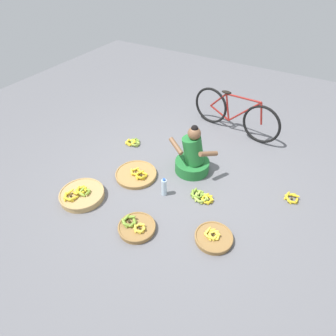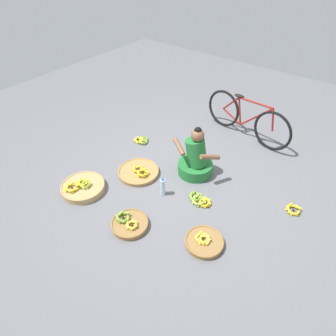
{
  "view_description": "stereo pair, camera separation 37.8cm",
  "coord_description": "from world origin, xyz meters",
  "px_view_note": "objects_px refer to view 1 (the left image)",
  "views": [
    {
      "loc": [
        1.53,
        -2.82,
        2.9
      ],
      "look_at": [
        0.0,
        -0.2,
        0.35
      ],
      "focal_mm": 30.86,
      "sensor_mm": 36.0,
      "label": 1
    },
    {
      "loc": [
        1.84,
        -2.61,
        2.9
      ],
      "look_at": [
        0.0,
        -0.2,
        0.35
      ],
      "focal_mm": 30.86,
      "sensor_mm": 36.0,
      "label": 2
    }
  ],
  "objects_px": {
    "loose_bananas_back_center": "(133,142)",
    "loose_bananas_back_right": "(291,198)",
    "banana_basket_mid_right": "(82,195)",
    "vendor_woman_front": "(193,157)",
    "banana_basket_front_center": "(136,174)",
    "water_bottle": "(164,187)",
    "loose_bananas_front_left": "(202,197)",
    "banana_basket_back_left": "(214,237)",
    "banana_basket_near_vendor": "(137,227)",
    "bicycle_leaning": "(235,114)"
  },
  "relations": [
    {
      "from": "loose_bananas_back_center",
      "to": "loose_bananas_back_right",
      "type": "height_order",
      "value": "loose_bananas_back_right"
    },
    {
      "from": "banana_basket_mid_right",
      "to": "loose_bananas_back_right",
      "type": "bearing_deg",
      "value": 29.55
    },
    {
      "from": "banana_basket_mid_right",
      "to": "vendor_woman_front",
      "type": "bearing_deg",
      "value": 50.84
    },
    {
      "from": "loose_bananas_back_right",
      "to": "banana_basket_front_center",
      "type": "bearing_deg",
      "value": -162.32
    },
    {
      "from": "loose_bananas_back_center",
      "to": "water_bottle",
      "type": "xyz_separation_m",
      "value": [
        1.09,
        -0.78,
        0.11
      ]
    },
    {
      "from": "loose_bananas_front_left",
      "to": "banana_basket_back_left",
      "type": "bearing_deg",
      "value": -52.86
    },
    {
      "from": "banana_basket_near_vendor",
      "to": "loose_bananas_back_center",
      "type": "height_order",
      "value": "banana_basket_near_vendor"
    },
    {
      "from": "banana_basket_front_center",
      "to": "loose_bananas_back_center",
      "type": "height_order",
      "value": "banana_basket_front_center"
    },
    {
      "from": "banana_basket_front_center",
      "to": "banana_basket_near_vendor",
      "type": "bearing_deg",
      "value": -54.67
    },
    {
      "from": "banana_basket_back_left",
      "to": "banana_basket_mid_right",
      "type": "xyz_separation_m",
      "value": [
        -1.86,
        -0.27,
        0.01
      ]
    },
    {
      "from": "loose_bananas_back_center",
      "to": "loose_bananas_front_left",
      "type": "bearing_deg",
      "value": -20.57
    },
    {
      "from": "banana_basket_front_center",
      "to": "vendor_woman_front",
      "type": "bearing_deg",
      "value": 39.32
    },
    {
      "from": "banana_basket_back_left",
      "to": "loose_bananas_front_left",
      "type": "xyz_separation_m",
      "value": [
        -0.42,
        0.55,
        -0.01
      ]
    },
    {
      "from": "water_bottle",
      "to": "vendor_woman_front",
      "type": "bearing_deg",
      "value": 81.24
    },
    {
      "from": "vendor_woman_front",
      "to": "loose_bananas_back_center",
      "type": "distance_m",
      "value": 1.22
    },
    {
      "from": "banana_basket_mid_right",
      "to": "water_bottle",
      "type": "height_order",
      "value": "water_bottle"
    },
    {
      "from": "loose_bananas_back_center",
      "to": "banana_basket_front_center",
      "type": "bearing_deg",
      "value": -51.32
    },
    {
      "from": "banana_basket_near_vendor",
      "to": "loose_bananas_back_right",
      "type": "xyz_separation_m",
      "value": [
        1.55,
        1.5,
        -0.01
      ]
    },
    {
      "from": "banana_basket_mid_right",
      "to": "loose_bananas_back_center",
      "type": "xyz_separation_m",
      "value": [
        -0.14,
        1.41,
        -0.03
      ]
    },
    {
      "from": "bicycle_leaning",
      "to": "banana_basket_near_vendor",
      "type": "xyz_separation_m",
      "value": [
        -0.22,
        -2.74,
        -0.31
      ]
    },
    {
      "from": "vendor_woman_front",
      "to": "water_bottle",
      "type": "distance_m",
      "value": 0.68
    },
    {
      "from": "banana_basket_near_vendor",
      "to": "loose_bananas_front_left",
      "type": "bearing_deg",
      "value": 62.3
    },
    {
      "from": "bicycle_leaning",
      "to": "banana_basket_front_center",
      "type": "relative_size",
      "value": 2.7
    },
    {
      "from": "banana_basket_back_left",
      "to": "loose_bananas_back_center",
      "type": "height_order",
      "value": "banana_basket_back_left"
    },
    {
      "from": "banana_basket_mid_right",
      "to": "banana_basket_front_center",
      "type": "relative_size",
      "value": 0.99
    },
    {
      "from": "banana_basket_mid_right",
      "to": "loose_bananas_back_center",
      "type": "distance_m",
      "value": 1.42
    },
    {
      "from": "banana_basket_front_center",
      "to": "water_bottle",
      "type": "distance_m",
      "value": 0.58
    },
    {
      "from": "loose_bananas_back_right",
      "to": "water_bottle",
      "type": "xyz_separation_m",
      "value": [
        -1.57,
        -0.8,
        0.1
      ]
    },
    {
      "from": "banana_basket_mid_right",
      "to": "water_bottle",
      "type": "relative_size",
      "value": 2.13
    },
    {
      "from": "bicycle_leaning",
      "to": "banana_basket_back_left",
      "type": "bearing_deg",
      "value": -74.38
    },
    {
      "from": "loose_bananas_back_right",
      "to": "loose_bananas_back_center",
      "type": "bearing_deg",
      "value": -179.73
    },
    {
      "from": "vendor_woman_front",
      "to": "loose_bananas_front_left",
      "type": "height_order",
      "value": "vendor_woman_front"
    },
    {
      "from": "banana_basket_back_left",
      "to": "banana_basket_mid_right",
      "type": "relative_size",
      "value": 0.75
    },
    {
      "from": "loose_bananas_back_center",
      "to": "loose_bananas_front_left",
      "type": "xyz_separation_m",
      "value": [
        1.58,
        -0.59,
        0.0
      ]
    },
    {
      "from": "vendor_woman_front",
      "to": "banana_basket_back_left",
      "type": "bearing_deg",
      "value": -51.74
    },
    {
      "from": "bicycle_leaning",
      "to": "loose_bananas_back_center",
      "type": "xyz_separation_m",
      "value": [
        -1.33,
        -1.26,
        -0.33
      ]
    },
    {
      "from": "banana_basket_back_left",
      "to": "water_bottle",
      "type": "height_order",
      "value": "water_bottle"
    },
    {
      "from": "banana_basket_back_left",
      "to": "banana_basket_front_center",
      "type": "xyz_separation_m",
      "value": [
        -1.47,
        0.48,
        -0.01
      ]
    },
    {
      "from": "banana_basket_near_vendor",
      "to": "banana_basket_mid_right",
      "type": "xyz_separation_m",
      "value": [
        -0.97,
        0.07,
        0.01
      ]
    },
    {
      "from": "banana_basket_front_center",
      "to": "loose_bananas_back_center",
      "type": "relative_size",
      "value": 2.19
    },
    {
      "from": "vendor_woman_front",
      "to": "loose_bananas_back_right",
      "type": "relative_size",
      "value": 3.53
    },
    {
      "from": "loose_bananas_back_center",
      "to": "vendor_woman_front",
      "type": "bearing_deg",
      "value": -5.91
    },
    {
      "from": "banana_basket_back_left",
      "to": "loose_bananas_back_right",
      "type": "bearing_deg",
      "value": 60.32
    },
    {
      "from": "banana_basket_back_left",
      "to": "banana_basket_near_vendor",
      "type": "xyz_separation_m",
      "value": [
        -0.89,
        -0.34,
        0.0
      ]
    },
    {
      "from": "banana_basket_mid_right",
      "to": "water_bottle",
      "type": "bearing_deg",
      "value": 33.56
    },
    {
      "from": "banana_basket_back_left",
      "to": "loose_bananas_back_right",
      "type": "xyz_separation_m",
      "value": [
        0.66,
        1.16,
        -0.01
      ]
    },
    {
      "from": "vendor_woman_front",
      "to": "banana_basket_back_left",
      "type": "xyz_separation_m",
      "value": [
        0.81,
        -1.02,
        -0.21
      ]
    },
    {
      "from": "banana_basket_near_vendor",
      "to": "loose_bananas_back_right",
      "type": "distance_m",
      "value": 2.15
    },
    {
      "from": "loose_bananas_back_right",
      "to": "loose_bananas_front_left",
      "type": "distance_m",
      "value": 1.24
    },
    {
      "from": "water_bottle",
      "to": "loose_bananas_back_right",
      "type": "bearing_deg",
      "value": 26.94
    }
  ]
}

